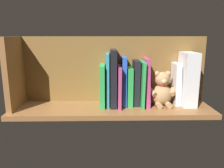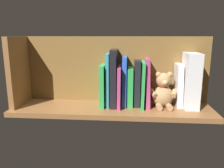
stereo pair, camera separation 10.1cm
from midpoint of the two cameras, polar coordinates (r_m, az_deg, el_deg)
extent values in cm
cube|color=brown|center=(104.05, 2.79, -6.40)|extent=(91.37, 24.17, 2.20)
cube|color=brown|center=(109.51, 3.06, 3.76)|extent=(91.37, 1.50, 31.89)
cube|color=brown|center=(110.15, -20.49, 3.02)|extent=(2.40, 18.17, 31.89)
cube|color=silver|center=(107.69, 22.12, 0.78)|extent=(6.17, 12.51, 24.83)
cube|color=silver|center=(108.45, 19.29, -0.30)|extent=(3.26, 9.31, 19.83)
ellipsoid|color=tan|center=(105.96, 15.60, -3.08)|extent=(9.76, 8.81, 9.92)
sphere|color=tan|center=(104.24, 15.85, 0.90)|extent=(6.82, 6.82, 6.82)
sphere|color=tan|center=(104.40, 17.30, 2.26)|extent=(2.64, 2.64, 2.64)
sphere|color=tan|center=(103.20, 14.55, 2.31)|extent=(2.64, 2.64, 2.64)
sphere|color=tan|center=(101.58, 16.20, 0.29)|extent=(2.64, 2.64, 2.64)
cylinder|color=tan|center=(105.55, 18.30, -2.34)|extent=(3.70, 5.35, 3.67)
cylinder|color=tan|center=(103.35, 13.27, -2.35)|extent=(4.00, 5.39, 3.67)
cylinder|color=tan|center=(103.62, 17.21, -5.65)|extent=(2.78, 3.82, 2.64)
cylinder|color=tan|center=(102.57, 14.79, -5.68)|extent=(2.78, 3.82, 2.64)
torus|color=red|center=(104.80, 15.76, -0.55)|extent=(4.71, 4.71, 0.78)
cube|color=#B23F72|center=(104.04, 11.76, 0.32)|extent=(2.67, 12.18, 22.25)
cube|color=green|center=(103.22, 10.63, -0.13)|extent=(1.58, 13.69, 20.79)
cube|color=black|center=(104.78, 9.17, 0.19)|extent=(2.69, 9.93, 21.03)
cube|color=green|center=(104.50, 7.48, -0.71)|extent=(2.48, 10.83, 17.78)
cube|color=blue|center=(103.64, 6.01, 0.63)|extent=(2.00, 11.28, 22.78)
cube|color=#B23F72|center=(102.44, 4.75, -0.65)|extent=(1.62, 14.59, 18.70)
cube|color=black|center=(102.39, 3.29, 1.49)|extent=(2.85, 13.13, 26.13)
cube|color=teal|center=(103.39, 1.81, 1.11)|extent=(1.51, 11.65, 24.32)
cube|color=green|center=(103.30, 0.48, -0.34)|extent=(2.18, 13.22, 19.22)
camera|label=1|loc=(0.05, -87.14, 0.64)|focal=35.63mm
camera|label=2|loc=(0.05, 92.86, -0.64)|focal=35.63mm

